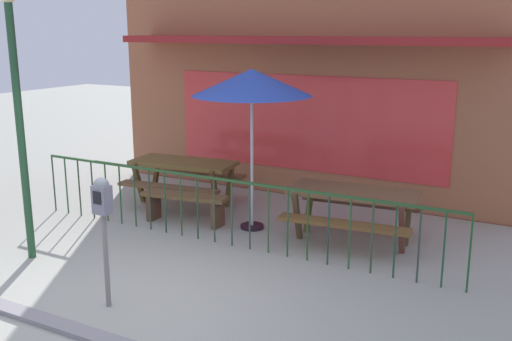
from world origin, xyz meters
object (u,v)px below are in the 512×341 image
Objects in this scene: picnic_table_left at (184,170)px; patio_umbrella at (252,83)px; patio_bench at (185,202)px; parking_meter_near at (103,208)px; street_lamp at (15,80)px; picnic_table_right at (353,201)px.

picnic_table_left is 2.37m from patio_umbrella.
picnic_table_left reaches higher than patio_bench.
street_lamp reaches higher than parking_meter_near.
patio_bench is (-2.59, -0.46, -0.26)m from picnic_table_right.
patio_bench is 0.98× the size of parking_meter_near.
parking_meter_near is at bearing -67.09° from picnic_table_left.
picnic_table_left is 1.01× the size of picnic_table_right.
parking_meter_near is at bearing -92.45° from patio_umbrella.
patio_umbrella is 3.18m from street_lamp.
picnic_table_right is at bearing 62.24° from parking_meter_near.
picnic_table_right is at bearing 35.99° from street_lamp.
picnic_table_left is at bearing 125.78° from patio_bench.
patio_bench is at bearing -163.49° from patio_umbrella.
parking_meter_near is 0.41× the size of street_lamp.
patio_umbrella is 2.15m from patio_bench.
parking_meter_near reaches higher than picnic_table_right.
patio_umbrella is 1.70× the size of patio_bench.
picnic_table_right is 2.24m from patio_umbrella.
street_lamp is at bearing -97.17° from picnic_table_left.
patio_umbrella is at bearing -174.38° from picnic_table_right.
parking_meter_near is (-1.69, -3.20, 0.52)m from picnic_table_right.
picnic_table_left is at bearing 172.99° from picnic_table_right.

